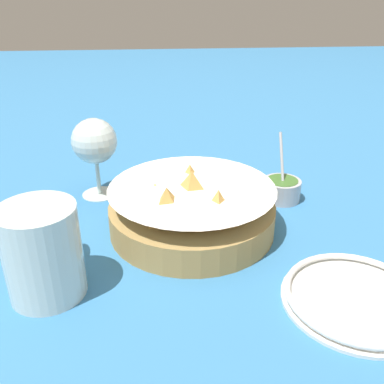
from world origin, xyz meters
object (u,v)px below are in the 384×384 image
object	(u,v)px
sauce_cup	(282,189)
side_plate	(356,298)
food_basket	(191,210)
beer_mug	(43,254)
wine_glass	(95,143)

from	to	relation	value
sauce_cup	side_plate	world-z (taller)	sauce_cup
food_basket	side_plate	bearing A→B (deg)	-135.83
food_basket	beer_mug	world-z (taller)	beer_mug
food_basket	wine_glass	bearing A→B (deg)	48.63
food_basket	side_plate	size ratio (longest dim) A/B	1.43
wine_glass	beer_mug	xyz separation A→B (m)	(-0.27, 0.03, -0.04)
food_basket	beer_mug	xyz separation A→B (m)	(-0.13, 0.19, 0.02)
side_plate	wine_glass	bearing A→B (deg)	46.13
food_basket	sauce_cup	world-z (taller)	sauce_cup
wine_glass	beer_mug	distance (m)	0.27
food_basket	beer_mug	distance (m)	0.23
food_basket	side_plate	world-z (taller)	food_basket
beer_mug	side_plate	distance (m)	0.38
sauce_cup	food_basket	bearing A→B (deg)	117.54
food_basket	beer_mug	bearing A→B (deg)	124.95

